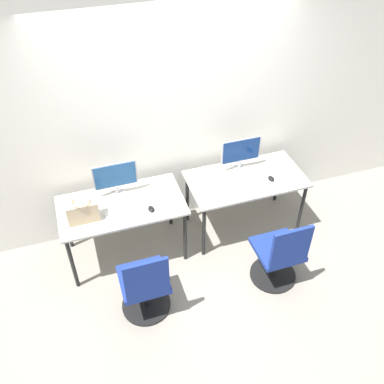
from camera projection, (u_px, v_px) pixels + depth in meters
ground_plane at (196, 259)px, 4.70m from camera, size 20.00×20.00×0.00m
wall_back at (172, 112)px, 4.36m from camera, size 12.00×0.05×2.80m
desk_left at (122, 210)px, 4.36m from camera, size 1.27×0.68×0.71m
monitor_left at (115, 178)px, 4.31m from camera, size 0.44×0.16×0.38m
keyboard_left at (124, 214)px, 4.19m from camera, size 0.36×0.13×0.02m
mouse_left at (151, 209)px, 4.24m from camera, size 0.06×0.09×0.03m
office_chair_left at (145, 288)px, 3.97m from camera, size 0.48×0.48×0.88m
desk_right at (246, 183)px, 4.69m from camera, size 1.27×0.68×0.71m
monitor_right at (241, 153)px, 4.64m from camera, size 0.44×0.16×0.38m
keyboard_right at (251, 184)px, 4.55m from camera, size 0.36×0.13×0.02m
mouse_right at (271, 178)px, 4.61m from camera, size 0.06×0.09×0.03m
office_chair_right at (279, 257)px, 4.26m from camera, size 0.48×0.48×0.88m
handbag at (83, 211)px, 4.08m from camera, size 0.30×0.18×0.25m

